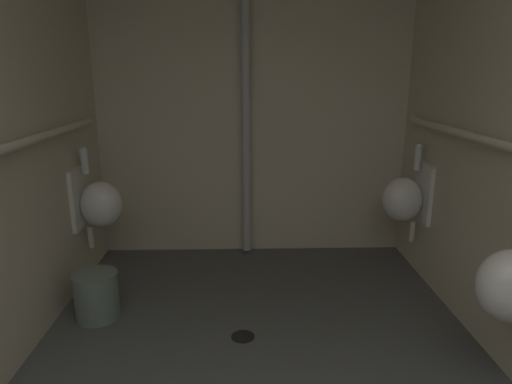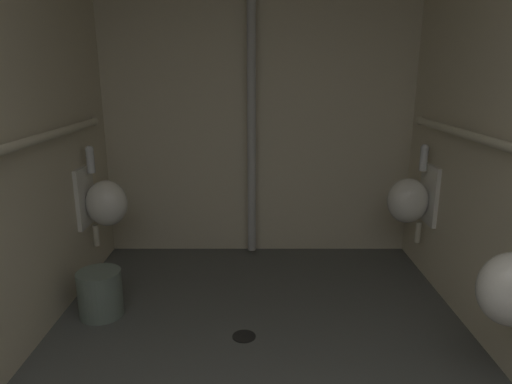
{
  "view_description": "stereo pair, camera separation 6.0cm",
  "coord_description": "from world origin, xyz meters",
  "px_view_note": "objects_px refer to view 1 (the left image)",
  "views": [
    {
      "loc": [
        -0.08,
        0.16,
        1.53
      ],
      "look_at": [
        -0.01,
        2.64,
        0.87
      ],
      "focal_mm": 31.66,
      "sensor_mm": 36.0,
      "label": 1
    },
    {
      "loc": [
        -0.02,
        0.16,
        1.53
      ],
      "look_at": [
        -0.01,
        2.64,
        0.87
      ],
      "focal_mm": 31.66,
      "sensor_mm": 36.0,
      "label": 2
    }
  ],
  "objects_px": {
    "floor_drain": "(243,336)",
    "waste_bin": "(97,296)",
    "urinal_right_far": "(405,198)",
    "standpipe_back_wall": "(246,94)",
    "urinal_left_mid": "(98,203)"
  },
  "relations": [
    {
      "from": "standpipe_back_wall",
      "to": "floor_drain",
      "type": "distance_m",
      "value": 1.87
    },
    {
      "from": "standpipe_back_wall",
      "to": "urinal_right_far",
      "type": "bearing_deg",
      "value": -20.32
    },
    {
      "from": "floor_drain",
      "to": "waste_bin",
      "type": "distance_m",
      "value": 0.98
    },
    {
      "from": "urinal_right_far",
      "to": "standpipe_back_wall",
      "type": "distance_m",
      "value": 1.47
    },
    {
      "from": "urinal_left_mid",
      "to": "floor_drain",
      "type": "xyz_separation_m",
      "value": [
        1.04,
        -0.79,
        -0.6
      ]
    },
    {
      "from": "urinal_left_mid",
      "to": "floor_drain",
      "type": "relative_size",
      "value": 5.39
    },
    {
      "from": "urinal_left_mid",
      "to": "standpipe_back_wall",
      "type": "height_order",
      "value": "standpipe_back_wall"
    },
    {
      "from": "urinal_right_far",
      "to": "waste_bin",
      "type": "height_order",
      "value": "urinal_right_far"
    },
    {
      "from": "urinal_left_mid",
      "to": "floor_drain",
      "type": "height_order",
      "value": "urinal_left_mid"
    },
    {
      "from": "urinal_right_far",
      "to": "standpipe_back_wall",
      "type": "relative_size",
      "value": 0.28
    },
    {
      "from": "urinal_right_far",
      "to": "waste_bin",
      "type": "bearing_deg",
      "value": -164.33
    },
    {
      "from": "urinal_right_far",
      "to": "standpipe_back_wall",
      "type": "xyz_separation_m",
      "value": [
        -1.19,
        0.44,
        0.74
      ]
    },
    {
      "from": "urinal_right_far",
      "to": "urinal_left_mid",
      "type": "bearing_deg",
      "value": -178.28
    },
    {
      "from": "standpipe_back_wall",
      "to": "waste_bin",
      "type": "xyz_separation_m",
      "value": [
        -0.97,
        -1.05,
        -1.2
      ]
    },
    {
      "from": "urinal_left_mid",
      "to": "waste_bin",
      "type": "relative_size",
      "value": 2.5
    }
  ]
}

